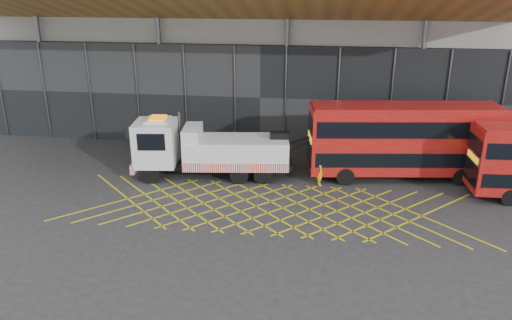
# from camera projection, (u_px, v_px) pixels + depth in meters

# --- Properties ---
(ground_plane) EXTENTS (120.00, 120.00, 0.00)m
(ground_plane) POSITION_uv_depth(u_px,v_px,m) (204.00, 203.00, 30.22)
(ground_plane) COLOR #252528
(road_markings) EXTENTS (24.76, 7.16, 0.01)m
(road_markings) POSITION_uv_depth(u_px,v_px,m) (269.00, 207.00, 29.72)
(road_markings) COLOR gold
(road_markings) RESTS_ON ground_plane
(construction_building) EXTENTS (55.00, 23.97, 18.00)m
(construction_building) POSITION_uv_depth(u_px,v_px,m) (270.00, 24.00, 44.00)
(construction_building) COLOR gray
(construction_building) RESTS_ON ground_plane
(recovery_truck) EXTENTS (12.35, 4.10, 4.28)m
(recovery_truck) POSITION_uv_depth(u_px,v_px,m) (206.00, 149.00, 33.61)
(recovery_truck) COLOR black
(recovery_truck) RESTS_ON ground_plane
(bus_towed) EXTENTS (12.73, 4.43, 5.08)m
(bus_towed) POSITION_uv_depth(u_px,v_px,m) (403.00, 138.00, 33.14)
(bus_towed) COLOR #9E0F0C
(bus_towed) RESTS_ON ground_plane
(worker) EXTENTS (0.58, 0.74, 1.79)m
(worker) POSITION_uv_depth(u_px,v_px,m) (320.00, 172.00, 32.63)
(worker) COLOR yellow
(worker) RESTS_ON ground_plane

